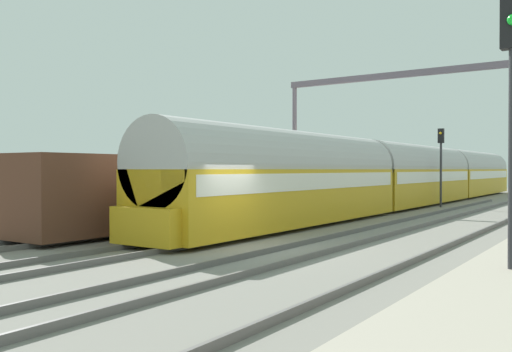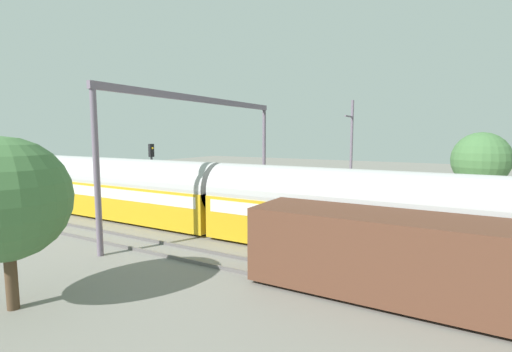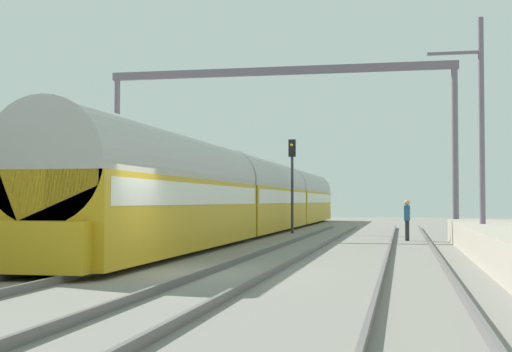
% 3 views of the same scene
% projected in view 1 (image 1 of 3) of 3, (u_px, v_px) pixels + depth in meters
% --- Properties ---
extents(ground, '(120.00, 120.00, 0.00)m').
position_uv_depth(ground, '(245.00, 247.00, 16.69)').
color(ground, gray).
extents(track_far_west, '(1.52, 60.00, 0.16)m').
position_uv_depth(track_far_west, '(113.00, 232.00, 19.97)').
color(track_far_west, '#5E5A59').
rests_on(track_far_west, ground).
extents(track_west, '(1.52, 60.00, 0.16)m').
position_uv_depth(track_west, '(196.00, 240.00, 17.78)').
color(track_west, '#5E5A59').
rests_on(track_west, ground).
extents(track_east, '(1.52, 60.00, 0.16)m').
position_uv_depth(track_east, '(302.00, 250.00, 15.59)').
color(track_east, '#5E5A59').
rests_on(track_east, ground).
extents(track_far_east, '(1.52, 60.00, 0.16)m').
position_uv_depth(track_far_east, '(443.00, 263.00, 13.41)').
color(track_far_east, '#5E5A59').
rests_on(track_far_east, ground).
extents(passenger_train, '(2.93, 49.20, 3.82)m').
position_uv_depth(passenger_train, '(416.00, 175.00, 36.25)').
color(passenger_train, gold).
rests_on(passenger_train, ground).
extents(freight_car, '(2.80, 13.00, 2.70)m').
position_uv_depth(freight_car, '(163.00, 191.00, 22.12)').
color(freight_car, '#563323').
rests_on(freight_car, ground).
extents(railway_signal_far, '(0.36, 0.30, 4.89)m').
position_uv_depth(railway_signal_far, '(441.00, 157.00, 34.26)').
color(railway_signal_far, '#2D2D33').
rests_on(railway_signal_far, ground).
extents(catenary_gantry, '(16.14, 0.28, 7.86)m').
position_uv_depth(catenary_gantry, '(418.00, 105.00, 30.41)').
color(catenary_gantry, slate).
rests_on(catenary_gantry, ground).
extents(tree_west_background, '(3.86, 3.86, 5.48)m').
position_uv_depth(tree_west_background, '(214.00, 151.00, 35.81)').
color(tree_west_background, '#4C3826').
rests_on(tree_west_background, ground).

